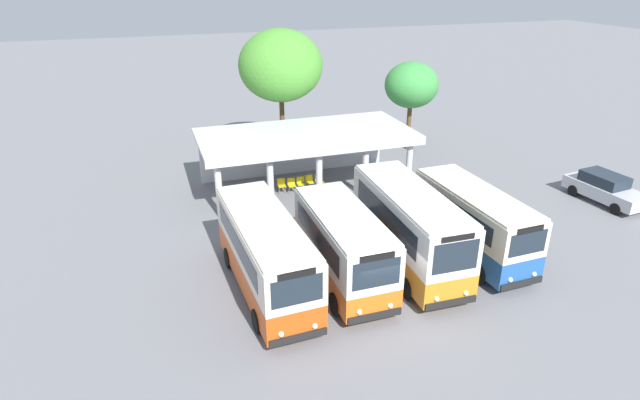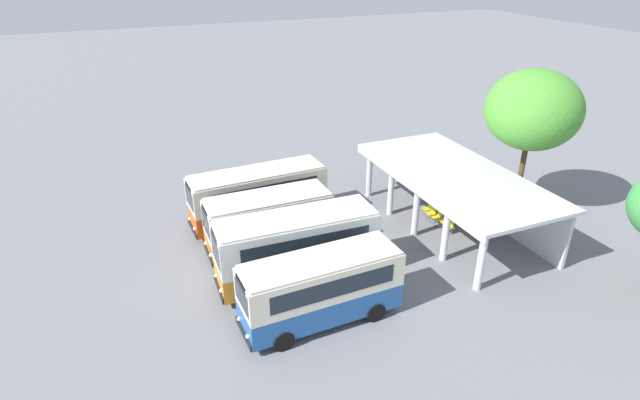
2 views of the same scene
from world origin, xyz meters
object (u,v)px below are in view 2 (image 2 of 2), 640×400
object	(u,v)px
waiting_chair_fifth_seat	(449,225)
city_bus_second_in_row	(269,221)
city_bus_nearest_orange	(258,195)
city_bus_middle_cream	(297,246)
waiting_chair_end_by_column	(428,208)
waiting_chair_second_from_end	(432,212)
waiting_chair_fourth_seat	(445,220)
city_bus_fourth_amber	(321,287)
waiting_chair_middle_seat	(438,216)

from	to	relation	value
waiting_chair_fifth_seat	city_bus_second_in_row	bearing A→B (deg)	-102.96
city_bus_nearest_orange	city_bus_middle_cream	xyz separation A→B (m)	(6.33, 0.01, 0.13)
city_bus_middle_cream	waiting_chair_end_by_column	bearing A→B (deg)	108.29
city_bus_second_in_row	waiting_chair_end_by_column	xyz separation A→B (m)	(0.00, 9.97, -1.25)
waiting_chair_second_from_end	waiting_chair_fourth_seat	bearing A→B (deg)	7.19
city_bus_nearest_orange	waiting_chair_end_by_column	xyz separation A→B (m)	(3.17, 9.59, -1.29)
city_bus_nearest_orange	waiting_chair_fifth_seat	size ratio (longest dim) A/B	9.26
waiting_chair_second_from_end	waiting_chair_fourth_seat	distance (m)	1.14
city_bus_fourth_amber	waiting_chair_second_from_end	size ratio (longest dim) A/B	8.17
waiting_chair_end_by_column	waiting_chair_fifth_seat	xyz separation A→B (m)	(2.27, -0.12, 0.00)
waiting_chair_middle_seat	waiting_chair_fourth_seat	bearing A→B (deg)	11.53
waiting_chair_fourth_seat	waiting_chair_fifth_seat	xyz separation A→B (m)	(0.57, -0.14, 0.00)
city_bus_middle_cream	waiting_chair_middle_seat	world-z (taller)	city_bus_middle_cream
city_bus_middle_cream	waiting_chair_fifth_seat	xyz separation A→B (m)	(-0.90, 9.46, -1.42)
city_bus_nearest_orange	waiting_chair_fifth_seat	distance (m)	10.99
waiting_chair_second_from_end	waiting_chair_fifth_seat	size ratio (longest dim) A/B	1.00
city_bus_fourth_amber	city_bus_second_in_row	bearing A→B (deg)	-177.63
city_bus_second_in_row	waiting_chair_second_from_end	xyz separation A→B (m)	(0.57, 9.85, -1.25)
waiting_chair_middle_seat	waiting_chair_fourth_seat	distance (m)	0.58
waiting_chair_end_by_column	waiting_chair_second_from_end	xyz separation A→B (m)	(0.57, -0.13, 0.00)
city_bus_second_in_row	waiting_chair_end_by_column	bearing A→B (deg)	90.00
city_bus_nearest_orange	waiting_chair_end_by_column	world-z (taller)	city_bus_nearest_orange
city_bus_second_in_row	waiting_chair_fifth_seat	distance (m)	10.19
city_bus_nearest_orange	city_bus_second_in_row	xyz separation A→B (m)	(3.17, -0.38, -0.04)
city_bus_second_in_row	waiting_chair_second_from_end	bearing A→B (deg)	86.70
city_bus_nearest_orange	city_bus_middle_cream	size ratio (longest dim) A/B	1.02
city_bus_middle_cream	waiting_chair_second_from_end	bearing A→B (deg)	105.38
city_bus_second_in_row	city_bus_fourth_amber	bearing A→B (deg)	2.37
waiting_chair_middle_seat	waiting_chair_fifth_seat	distance (m)	1.13
waiting_chair_fourth_seat	waiting_chair_fifth_seat	bearing A→B (deg)	-13.77
city_bus_nearest_orange	waiting_chair_fourth_seat	world-z (taller)	city_bus_nearest_orange
waiting_chair_end_by_column	waiting_chair_second_from_end	bearing A→B (deg)	-12.50
city_bus_middle_cream	waiting_chair_end_by_column	distance (m)	10.19
waiting_chair_fifth_seat	city_bus_middle_cream	bearing A→B (deg)	-84.56
waiting_chair_fourth_seat	city_bus_middle_cream	bearing A→B (deg)	-81.31
waiting_chair_end_by_column	waiting_chair_second_from_end	size ratio (longest dim) A/B	1.00
city_bus_fourth_amber	waiting_chair_second_from_end	bearing A→B (deg)	121.04
city_bus_fourth_amber	waiting_chair_second_from_end	xyz separation A→B (m)	(-5.77, 9.58, -1.23)
city_bus_second_in_row	city_bus_middle_cream	world-z (taller)	city_bus_middle_cream
waiting_chair_fourth_seat	waiting_chair_end_by_column	bearing A→B (deg)	-179.41
waiting_chair_end_by_column	waiting_chair_fourth_seat	bearing A→B (deg)	0.59
city_bus_nearest_orange	waiting_chair_fourth_seat	size ratio (longest dim) A/B	9.26
waiting_chair_second_from_end	waiting_chair_middle_seat	bearing A→B (deg)	2.77
waiting_chair_fourth_seat	city_bus_second_in_row	bearing A→B (deg)	-99.66
city_bus_second_in_row	waiting_chair_fifth_seat	bearing A→B (deg)	77.04
waiting_chair_fourth_seat	waiting_chair_fifth_seat	world-z (taller)	same
city_bus_middle_cream	waiting_chair_second_from_end	xyz separation A→B (m)	(-2.60, 9.45, -1.42)
waiting_chair_end_by_column	waiting_chair_middle_seat	distance (m)	1.14
city_bus_second_in_row	waiting_chair_fifth_seat	size ratio (longest dim) A/B	7.66
city_bus_nearest_orange	waiting_chair_middle_seat	distance (m)	10.50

